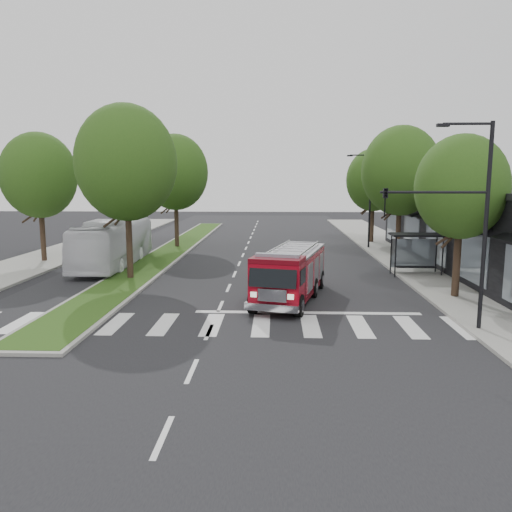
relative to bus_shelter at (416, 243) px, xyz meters
The scene contains 16 objects.
ground 14.00m from the bus_shelter, 143.97° to the right, with size 140.00×140.00×0.00m, color black.
sidewalk_right 3.00m from the bus_shelter, 54.94° to the left, with size 5.00×80.00×0.15m, color gray.
sidewalk_left 25.84m from the bus_shelter, behind, with size 5.00×80.00×0.15m, color gray.
median 19.92m from the bus_shelter, 150.20° to the left, with size 3.00×50.00×0.15m.
storefront_row 6.11m from the bus_shelter, 17.71° to the left, with size 8.00×30.00×5.00m, color black.
bus_shelter is the anchor object (origin of this frame).
tree_right_near 7.06m from the bus_shelter, 87.21° to the right, with size 4.40×4.40×8.05m.
tree_right_mid 7.36m from the bus_shelter, 87.07° to the left, with size 5.60×5.60×9.72m.
tree_right_far 16.30m from the bus_shelter, 88.92° to the left, with size 5.00×5.00×8.73m.
tree_median_near 17.98m from the bus_shelter, behind, with size 5.80×5.80×10.16m.
tree_median_far 21.36m from the bus_shelter, 145.43° to the left, with size 5.60×5.60×9.72m.
tree_left_mid 25.82m from the bus_shelter, behind, with size 5.20×5.20×9.16m.
streetlight_right_near 12.05m from the bus_shelter, 97.76° to the right, with size 4.08×0.22×8.00m.
streetlight_right_far 12.13m from the bus_shelter, 94.11° to the left, with size 2.11×0.20×8.00m.
fire_engine 10.36m from the bus_shelter, 139.89° to the right, with size 4.05×8.05×2.68m.
city_bus 19.89m from the bus_shelter, behind, with size 2.70×11.53×3.21m, color silver.
Camera 1 is at (2.57, -22.61, 5.86)m, focal length 35.00 mm.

